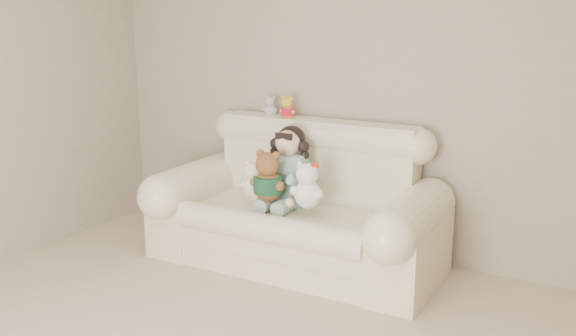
{
  "coord_description": "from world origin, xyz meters",
  "views": [
    {
      "loc": [
        1.71,
        -1.82,
        1.81
      ],
      "look_at": [
        -0.35,
        1.9,
        0.75
      ],
      "focal_mm": 39.07,
      "sensor_mm": 36.0,
      "label": 1
    }
  ],
  "objects_px": {
    "cream_teddy": "(254,176)",
    "brown_teddy": "(268,171)",
    "sofa": "(295,197)",
    "white_cat": "(308,180)",
    "seated_child": "(289,165)"
  },
  "relations": [
    {
      "from": "cream_teddy",
      "to": "brown_teddy",
      "type": "bearing_deg",
      "value": -23.11
    },
    {
      "from": "sofa",
      "to": "brown_teddy",
      "type": "distance_m",
      "value": 0.28
    },
    {
      "from": "brown_teddy",
      "to": "white_cat",
      "type": "height_order",
      "value": "brown_teddy"
    },
    {
      "from": "sofa",
      "to": "white_cat",
      "type": "relative_size",
      "value": 5.42
    },
    {
      "from": "sofa",
      "to": "seated_child",
      "type": "height_order",
      "value": "sofa"
    },
    {
      "from": "seated_child",
      "to": "cream_teddy",
      "type": "xyz_separation_m",
      "value": [
        -0.17,
        -0.2,
        -0.06
      ]
    },
    {
      "from": "white_cat",
      "to": "cream_teddy",
      "type": "height_order",
      "value": "white_cat"
    },
    {
      "from": "sofa",
      "to": "cream_teddy",
      "type": "relative_size",
      "value": 6.44
    },
    {
      "from": "brown_teddy",
      "to": "white_cat",
      "type": "distance_m",
      "value": 0.32
    },
    {
      "from": "brown_teddy",
      "to": "cream_teddy",
      "type": "relative_size",
      "value": 1.33
    },
    {
      "from": "brown_teddy",
      "to": "cream_teddy",
      "type": "height_order",
      "value": "brown_teddy"
    },
    {
      "from": "sofa",
      "to": "white_cat",
      "type": "bearing_deg",
      "value": -38.71
    },
    {
      "from": "sofa",
      "to": "cream_teddy",
      "type": "bearing_deg",
      "value": -155.03
    },
    {
      "from": "brown_teddy",
      "to": "cream_teddy",
      "type": "xyz_separation_m",
      "value": [
        -0.13,
        0.01,
        -0.05
      ]
    },
    {
      "from": "seated_child",
      "to": "brown_teddy",
      "type": "relative_size",
      "value": 1.38
    }
  ]
}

